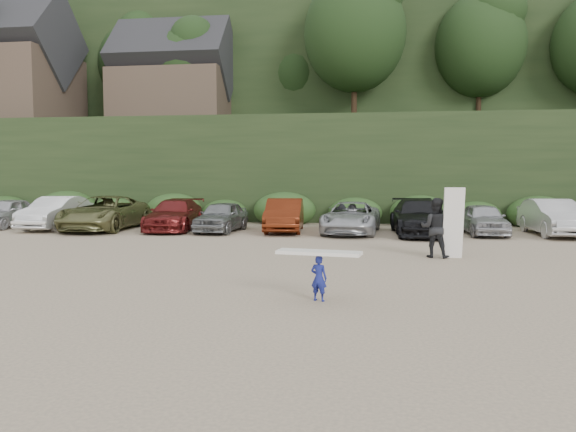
# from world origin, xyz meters

# --- Properties ---
(ground) EXTENTS (120.00, 120.00, 0.00)m
(ground) POSITION_xyz_m (0.00, 0.00, 0.00)
(ground) COLOR tan
(ground) RESTS_ON ground
(hillside_backdrop) EXTENTS (90.00, 41.50, 28.00)m
(hillside_backdrop) POSITION_xyz_m (-0.26, 35.93, 11.22)
(hillside_backdrop) COLOR black
(hillside_backdrop) RESTS_ON ground
(parked_cars) EXTENTS (34.26, 6.25, 1.65)m
(parked_cars) POSITION_xyz_m (0.62, 9.97, 0.78)
(parked_cars) COLOR #B1B1B6
(parked_cars) RESTS_ON ground
(child_surfer) EXTENTS (1.87, 0.78, 1.09)m
(child_surfer) POSITION_xyz_m (1.07, -3.83, 0.74)
(child_surfer) COLOR navy
(child_surfer) RESTS_ON ground
(adult_surfer) EXTENTS (1.43, 0.95, 2.30)m
(adult_surfer) POSITION_xyz_m (4.32, 2.92, 0.99)
(adult_surfer) COLOR black
(adult_surfer) RESTS_ON ground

